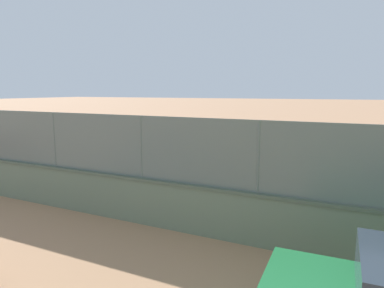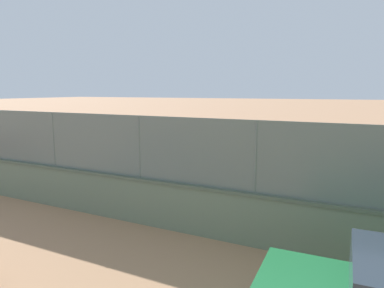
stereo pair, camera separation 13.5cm
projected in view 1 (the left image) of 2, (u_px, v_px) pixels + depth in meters
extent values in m
plane|color=tan|center=(220.00, 147.00, 22.17)|extent=(260.00, 260.00, 0.00)
cube|color=slate|center=(97.00, 194.00, 10.07)|extent=(29.29, 1.23, 1.21)
cube|color=#556151|center=(96.00, 173.00, 9.97)|extent=(29.29, 1.29, 0.08)
cube|color=slate|center=(95.00, 143.00, 9.84)|extent=(28.70, 0.99, 1.68)
cylinder|color=slate|center=(258.00, 157.00, 7.78)|extent=(0.07, 0.07, 1.68)
cylinder|color=slate|center=(141.00, 147.00, 9.15)|extent=(0.07, 0.07, 1.68)
cylinder|color=slate|center=(55.00, 140.00, 10.52)|extent=(0.07, 0.07, 1.68)
cylinder|color=#B2B2B2|center=(193.00, 152.00, 18.30)|extent=(0.18, 0.18, 0.74)
cylinder|color=#B2B2B2|center=(195.00, 151.00, 18.45)|extent=(0.18, 0.18, 0.74)
cylinder|color=#3372B2|center=(194.00, 140.00, 18.27)|extent=(0.41, 0.41, 0.55)
cylinder|color=#D8AD84|center=(192.00, 138.00, 18.01)|extent=(0.53, 0.22, 0.16)
cylinder|color=#D8AD84|center=(202.00, 137.00, 18.30)|extent=(0.53, 0.22, 0.16)
sphere|color=#D8AD84|center=(194.00, 133.00, 18.22)|extent=(0.21, 0.21, 0.21)
cylinder|color=black|center=(194.00, 131.00, 18.20)|extent=(0.27, 0.27, 0.05)
cylinder|color=black|center=(205.00, 138.00, 18.18)|extent=(0.30, 0.11, 0.04)
ellipsoid|color=#333338|center=(208.00, 138.00, 18.05)|extent=(0.30, 0.10, 0.24)
cylinder|color=navy|center=(258.00, 153.00, 17.82)|extent=(0.16, 0.16, 0.78)
cylinder|color=navy|center=(259.00, 152.00, 18.00)|extent=(0.16, 0.16, 0.78)
cylinder|color=orange|center=(259.00, 140.00, 17.81)|extent=(0.36, 0.36, 0.58)
cylinder|color=tan|center=(258.00, 139.00, 17.50)|extent=(0.55, 0.12, 0.17)
cylinder|color=tan|center=(266.00, 137.00, 17.91)|extent=(0.55, 0.12, 0.17)
sphere|color=tan|center=(259.00, 132.00, 17.74)|extent=(0.22, 0.22, 0.22)
cylinder|color=white|center=(259.00, 131.00, 17.73)|extent=(0.24, 0.24, 0.05)
cylinder|color=black|center=(269.00, 138.00, 17.83)|extent=(0.30, 0.05, 0.04)
ellipsoid|color=#333338|center=(273.00, 138.00, 17.74)|extent=(0.30, 0.05, 0.24)
sphere|color=#3399D8|center=(159.00, 144.00, 17.44)|extent=(0.21, 0.21, 0.21)
sphere|color=#3399D8|center=(139.00, 209.00, 10.34)|extent=(0.14, 0.14, 0.14)
cube|color=gray|center=(251.00, 204.00, 9.67)|extent=(1.61, 0.43, 0.06)
cube|color=gray|center=(250.00, 198.00, 9.49)|extent=(1.60, 0.09, 0.40)
cube|color=#333338|center=(274.00, 215.00, 9.43)|extent=(0.07, 0.38, 0.45)
cube|color=#333338|center=(230.00, 208.00, 9.98)|extent=(0.07, 0.38, 0.45)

